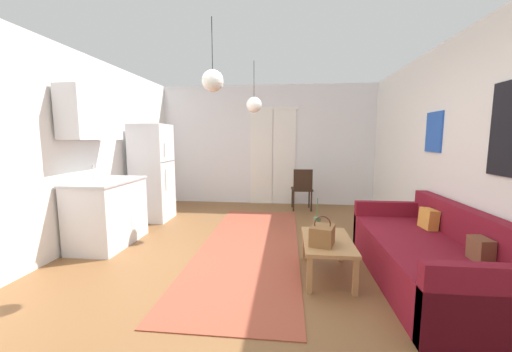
# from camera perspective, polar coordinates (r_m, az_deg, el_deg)

# --- Properties ---
(ground_plane) EXTENTS (5.28, 7.59, 0.10)m
(ground_plane) POSITION_cam_1_polar(r_m,az_deg,el_deg) (3.53, -2.26, -18.32)
(ground_plane) COLOR brown
(wall_back) EXTENTS (4.88, 0.13, 2.64)m
(wall_back) POSITION_cam_1_polar(r_m,az_deg,el_deg) (6.71, 2.15, 5.86)
(wall_back) COLOR silver
(wall_back) RESTS_ON ground_plane
(wall_right) EXTENTS (0.12, 7.19, 2.64)m
(wall_right) POSITION_cam_1_polar(r_m,az_deg,el_deg) (3.69, 37.58, 3.39)
(wall_right) COLOR white
(wall_right) RESTS_ON ground_plane
(wall_left) EXTENTS (0.12, 7.19, 2.64)m
(wall_left) POSITION_cam_1_polar(r_m,az_deg,el_deg) (4.26, -36.21, 3.79)
(wall_left) COLOR white
(wall_left) RESTS_ON ground_plane
(area_rug) EXTENTS (1.31, 3.77, 0.01)m
(area_rug) POSITION_cam_1_polar(r_m,az_deg,el_deg) (4.18, -1.17, -13.29)
(area_rug) COLOR #9E4733
(area_rug) RESTS_ON ground_plane
(couch) EXTENTS (0.93, 2.11, 0.78)m
(couch) POSITION_cam_1_polar(r_m,az_deg,el_deg) (3.59, 30.71, -13.42)
(couch) COLOR maroon
(couch) RESTS_ON ground_plane
(coffee_table) EXTENTS (0.51, 0.88, 0.40)m
(coffee_table) POSITION_cam_1_polar(r_m,az_deg,el_deg) (3.34, 13.55, -12.69)
(coffee_table) COLOR #B27F4C
(coffee_table) RESTS_ON ground_plane
(bamboo_vase) EXTENTS (0.08, 0.08, 0.42)m
(bamboo_vase) POSITION_cam_1_polar(r_m,az_deg,el_deg) (3.42, 11.66, -9.38)
(bamboo_vase) COLOR #47704C
(bamboo_vase) RESTS_ON coffee_table
(handbag) EXTENTS (0.29, 0.31, 0.30)m
(handbag) POSITION_cam_1_polar(r_m,az_deg,el_deg) (3.14, 12.60, -11.00)
(handbag) COLOR brown
(handbag) RESTS_ON coffee_table
(refrigerator) EXTENTS (0.62, 0.62, 1.72)m
(refrigerator) POSITION_cam_1_polar(r_m,az_deg,el_deg) (5.64, -19.30, 0.61)
(refrigerator) COLOR white
(refrigerator) RESTS_ON ground_plane
(kitchen_counter) EXTENTS (0.65, 1.08, 2.12)m
(kitchen_counter) POSITION_cam_1_polar(r_m,az_deg,el_deg) (4.57, -27.19, -2.05)
(kitchen_counter) COLOR silver
(kitchen_counter) RESTS_ON ground_plane
(accent_chair) EXTENTS (0.45, 0.43, 0.86)m
(accent_chair) POSITION_cam_1_polar(r_m,az_deg,el_deg) (6.15, 8.88, -2.13)
(accent_chair) COLOR black
(accent_chair) RESTS_ON ground_plane
(pendant_lamp_near) EXTENTS (0.22, 0.22, 0.71)m
(pendant_lamp_near) POSITION_cam_1_polar(r_m,az_deg,el_deg) (3.10, -8.32, 17.68)
(pendant_lamp_near) COLOR black
(pendant_lamp_far) EXTENTS (0.24, 0.24, 0.77)m
(pendant_lamp_far) POSITION_cam_1_polar(r_m,az_deg,el_deg) (4.68, -0.38, 13.55)
(pendant_lamp_far) COLOR black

